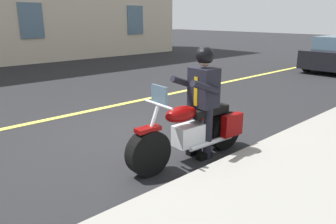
# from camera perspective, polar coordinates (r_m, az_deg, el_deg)

# --- Properties ---
(ground_plane) EXTENTS (80.00, 80.00, 0.00)m
(ground_plane) POSITION_cam_1_polar(r_m,az_deg,el_deg) (6.11, -6.37, -4.12)
(ground_plane) COLOR black
(lane_center_stripe) EXTENTS (60.00, 0.16, 0.01)m
(lane_center_stripe) POSITION_cam_1_polar(r_m,az_deg,el_deg) (7.74, -15.13, -0.09)
(lane_center_stripe) COLOR #E5DB4C
(lane_center_stripe) RESTS_ON ground_plane
(motorcycle_main) EXTENTS (2.22, 0.67, 1.26)m
(motorcycle_main) POSITION_cam_1_polar(r_m,az_deg,el_deg) (4.95, 4.49, -3.51)
(motorcycle_main) COLOR black
(motorcycle_main) RESTS_ON ground_plane
(rider_main) EXTENTS (0.64, 0.57, 1.74)m
(rider_main) POSITION_cam_1_polar(r_m,az_deg,el_deg) (4.91, 6.24, 3.40)
(rider_main) COLOR black
(rider_main) RESTS_ON ground_plane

